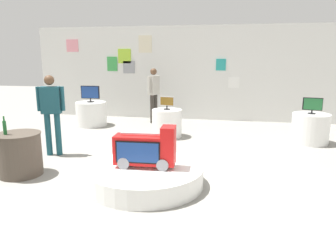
# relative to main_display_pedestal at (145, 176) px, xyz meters

# --- Properties ---
(ground_plane) EXTENTS (30.00, 30.00, 0.00)m
(ground_plane) POSITION_rel_main_display_pedestal_xyz_m (-0.01, 0.38, -0.15)
(ground_plane) COLOR gray
(back_wall_display) EXTENTS (10.40, 0.13, 2.98)m
(back_wall_display) POSITION_rel_main_display_pedestal_xyz_m (-0.02, 5.72, 1.34)
(back_wall_display) COLOR silver
(back_wall_display) RESTS_ON ground
(main_display_pedestal) EXTENTS (1.86, 1.86, 0.31)m
(main_display_pedestal) POSITION_rel_main_display_pedestal_xyz_m (0.00, 0.00, 0.00)
(main_display_pedestal) COLOR white
(main_display_pedestal) RESTS_ON ground
(novelty_firetruck_tv) EXTENTS (0.97, 0.41, 0.67)m
(novelty_firetruck_tv) POSITION_rel_main_display_pedestal_xyz_m (0.02, -0.01, 0.43)
(novelty_firetruck_tv) COLOR gray
(novelty_firetruck_tv) RESTS_ON main_display_pedestal
(display_pedestal_left_rear) EXTENTS (0.76, 0.76, 0.71)m
(display_pedestal_left_rear) POSITION_rel_main_display_pedestal_xyz_m (-0.28, 3.21, 0.20)
(display_pedestal_left_rear) COLOR white
(display_pedestal_left_rear) RESTS_ON ground
(tv_on_left_rear) EXTENTS (0.37, 0.16, 0.33)m
(tv_on_left_rear) POSITION_rel_main_display_pedestal_xyz_m (-0.28, 3.20, 0.74)
(tv_on_left_rear) COLOR black
(tv_on_left_rear) RESTS_ON display_pedestal_left_rear
(display_pedestal_center_rear) EXTENTS (0.90, 0.90, 0.71)m
(display_pedestal_center_rear) POSITION_rel_main_display_pedestal_xyz_m (-2.75, 4.12, 0.20)
(display_pedestal_center_rear) COLOR white
(display_pedestal_center_rear) RESTS_ON ground
(tv_on_center_rear) EXTENTS (0.56, 0.21, 0.48)m
(tv_on_center_rear) POSITION_rel_main_display_pedestal_xyz_m (-2.75, 4.11, 0.82)
(tv_on_center_rear) COLOR black
(tv_on_center_rear) RESTS_ON display_pedestal_center_rear
(display_pedestal_right_rear) EXTENTS (0.85, 0.85, 0.71)m
(display_pedestal_right_rear) POSITION_rel_main_display_pedestal_xyz_m (3.19, 3.24, 0.20)
(display_pedestal_right_rear) COLOR white
(display_pedestal_right_rear) RESTS_ON ground
(tv_on_right_rear) EXTENTS (0.43, 0.17, 0.38)m
(tv_on_right_rear) POSITION_rel_main_display_pedestal_xyz_m (3.19, 3.23, 0.76)
(tv_on_right_rear) COLOR black
(tv_on_right_rear) RESTS_ON display_pedestal_right_rear
(side_table_round) EXTENTS (0.76, 0.76, 0.74)m
(side_table_round) POSITION_rel_main_display_pedestal_xyz_m (-2.25, 0.03, 0.23)
(side_table_round) COLOR #4C4238
(side_table_round) RESTS_ON ground
(bottle_on_side_table) EXTENTS (0.06, 0.06, 0.31)m
(bottle_on_side_table) POSITION_rel_main_display_pedestal_xyz_m (-2.39, -0.08, 0.72)
(bottle_on_side_table) COLOR #195926
(bottle_on_side_table) RESTS_ON side_table_round
(shopper_browsing_near_truck) EXTENTS (0.31, 0.53, 1.67)m
(shopper_browsing_near_truck) POSITION_rel_main_display_pedestal_xyz_m (-1.03, 4.91, 0.83)
(shopper_browsing_near_truck) COLOR #38332D
(shopper_browsing_near_truck) RESTS_ON ground
(shopper_browsing_rear) EXTENTS (0.54, 0.29, 1.66)m
(shopper_browsing_rear) POSITION_rel_main_display_pedestal_xyz_m (-2.29, 1.21, 0.82)
(shopper_browsing_rear) COLOR #194751
(shopper_browsing_rear) RESTS_ON ground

